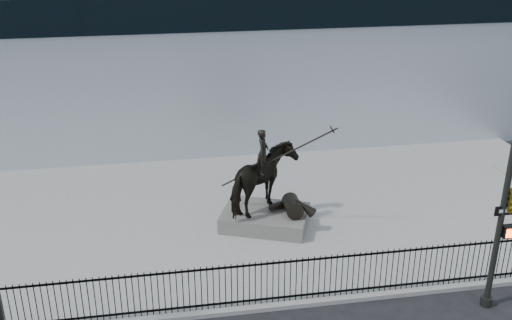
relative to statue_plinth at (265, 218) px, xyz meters
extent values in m
cube|color=gray|center=(-1.18, 0.96, -0.37)|extent=(30.00, 12.00, 0.15)
cube|color=silver|center=(-1.18, 13.96, 4.05)|extent=(44.00, 14.00, 9.00)
cube|color=black|center=(-1.18, -4.79, -0.15)|extent=(22.00, 0.05, 0.05)
cube|color=black|center=(-1.18, -4.79, 1.10)|extent=(22.00, 0.05, 0.05)
cube|color=black|center=(-1.18, -4.79, 0.45)|extent=(22.00, 0.03, 1.50)
cube|color=#63605B|center=(0.00, 0.00, 0.00)|extent=(3.73, 3.18, 0.59)
imported|color=black|center=(0.00, 0.00, 1.55)|extent=(2.91, 3.11, 2.51)
imported|color=black|center=(-0.09, 0.04, 2.70)|extent=(0.61, 0.73, 1.70)
cylinder|color=black|center=(0.32, -0.13, 2.44)|extent=(3.77, 1.56, 2.56)
cylinder|color=black|center=(5.82, -5.84, -0.30)|extent=(0.36, 0.36, 0.30)
cylinder|color=black|center=(5.82, -5.84, 3.05)|extent=(0.18, 0.18, 7.00)
imported|color=#B69614|center=(6.04, -5.84, 3.25)|extent=(0.53, 2.48, 1.00)
cube|color=black|center=(6.10, -5.89, 2.15)|extent=(0.38, 0.22, 0.38)
cube|color=#FF2D05|center=(6.10, -6.01, 2.15)|extent=(0.28, 0.02, 0.28)
cube|color=black|center=(6.02, -5.89, 2.85)|extent=(0.95, 0.03, 0.30)
camera|label=1|loc=(-3.73, -19.64, 10.85)|focal=42.00mm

